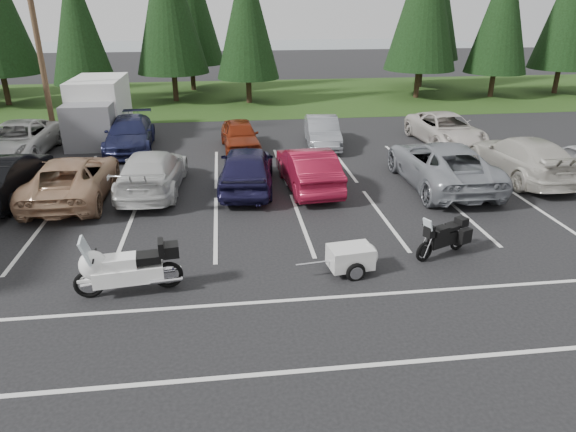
% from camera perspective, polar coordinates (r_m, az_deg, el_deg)
% --- Properties ---
extents(ground, '(120.00, 120.00, 0.00)m').
position_cam_1_polar(ground, '(15.33, 0.20, -2.29)').
color(ground, black).
rests_on(ground, ground).
extents(grass_strip, '(80.00, 16.00, 0.01)m').
position_cam_1_polar(grass_strip, '(38.35, -4.53, 13.10)').
color(grass_strip, '#203D13').
rests_on(grass_strip, ground).
extents(lake_water, '(70.00, 50.00, 0.02)m').
position_cam_1_polar(lake_water, '(69.30, -2.48, 17.55)').
color(lake_water, gray).
rests_on(lake_water, ground).
extents(utility_pole, '(1.60, 0.26, 9.00)m').
position_cam_1_polar(utility_pole, '(27.09, -26.02, 16.90)').
color(utility_pole, '#473321').
rests_on(utility_pole, ground).
extents(box_truck, '(2.40, 5.60, 2.90)m').
position_cam_1_polar(box_truck, '(27.45, -20.52, 10.87)').
color(box_truck, silver).
rests_on(box_truck, ground).
extents(stall_markings, '(32.00, 16.00, 0.01)m').
position_cam_1_polar(stall_markings, '(17.14, -0.65, 0.56)').
color(stall_markings, silver).
rests_on(stall_markings, ground).
extents(conifer_3, '(3.87, 3.87, 9.02)m').
position_cam_1_polar(conifer_3, '(36.23, -22.43, 19.37)').
color(conifer_3, '#332316').
rests_on(conifer_3, ground).
extents(conifer_5, '(4.14, 4.14, 9.63)m').
position_cam_1_polar(conifer_5, '(35.40, -4.61, 21.44)').
color(conifer_5, '#332316').
rests_on(conifer_5, ground).
extents(conifer_7, '(4.27, 4.27, 9.94)m').
position_cam_1_polar(conifer_7, '(40.45, 22.78, 20.31)').
color(conifer_7, '#332316').
rests_on(conifer_7, ground).
extents(conifer_8, '(4.53, 4.53, 10.56)m').
position_cam_1_polar(conifer_8, '(43.99, 28.98, 19.86)').
color(conifer_8, '#332316').
rests_on(conifer_8, ground).
extents(car_near_1, '(1.98, 5.08, 1.65)m').
position_cam_1_polar(car_near_1, '(20.47, -28.96, 3.83)').
color(car_near_1, black).
rests_on(car_near_1, ground).
extents(car_near_2, '(2.56, 5.48, 1.52)m').
position_cam_1_polar(car_near_2, '(19.49, -22.86, 3.88)').
color(car_near_2, tan).
rests_on(car_near_2, ground).
extents(car_near_3, '(2.40, 5.31, 1.51)m').
position_cam_1_polar(car_near_3, '(19.36, -14.87, 4.80)').
color(car_near_3, silver).
rests_on(car_near_3, ground).
extents(car_near_4, '(2.40, 4.98, 1.64)m').
position_cam_1_polar(car_near_4, '(18.99, -4.62, 5.37)').
color(car_near_4, '#181637').
rests_on(car_near_4, ground).
extents(car_near_5, '(1.96, 4.76, 1.53)m').
position_cam_1_polar(car_near_5, '(19.06, 2.23, 5.33)').
color(car_near_5, maroon).
rests_on(car_near_5, ground).
extents(car_near_6, '(2.82, 6.04, 1.67)m').
position_cam_1_polar(car_near_6, '(20.16, 16.68, 5.57)').
color(car_near_6, gray).
rests_on(car_near_6, ground).
extents(car_near_7, '(2.44, 5.67, 1.63)m').
position_cam_1_polar(car_near_7, '(22.20, 24.54, 5.94)').
color(car_near_7, beige).
rests_on(car_near_7, ground).
extents(car_far_0, '(2.67, 5.51, 1.51)m').
position_cam_1_polar(car_far_0, '(26.02, -27.85, 7.49)').
color(car_far_0, silver).
rests_on(car_far_0, ground).
extents(car_far_1, '(2.33, 5.19, 1.48)m').
position_cam_1_polar(car_far_1, '(25.28, -17.18, 8.70)').
color(car_far_1, '#191C3F').
rests_on(car_far_1, ground).
extents(car_far_2, '(1.89, 4.10, 1.36)m').
position_cam_1_polar(car_far_2, '(24.31, -5.36, 8.93)').
color(car_far_2, maroon).
rests_on(car_far_2, ground).
extents(car_far_3, '(1.80, 4.29, 1.38)m').
position_cam_1_polar(car_far_3, '(24.84, 3.84, 9.30)').
color(car_far_3, slate).
rests_on(car_far_3, ground).
extents(car_far_4, '(2.69, 5.35, 1.45)m').
position_cam_1_polar(car_far_4, '(26.27, 17.14, 9.18)').
color(car_far_4, beige).
rests_on(car_far_4, ground).
extents(touring_motorcycle, '(2.88, 1.19, 1.55)m').
position_cam_1_polar(touring_motorcycle, '(12.73, -17.42, -5.11)').
color(touring_motorcycle, white).
rests_on(touring_motorcycle, ground).
extents(cargo_trailer, '(1.70, 1.10, 0.74)m').
position_cam_1_polar(cargo_trailer, '(13.31, 6.92, -4.83)').
color(cargo_trailer, silver).
rests_on(cargo_trailer, ground).
extents(adventure_motorcycle, '(2.18, 1.51, 1.26)m').
position_cam_1_polar(adventure_motorcycle, '(14.58, 16.82, -1.99)').
color(adventure_motorcycle, black).
rests_on(adventure_motorcycle, ground).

